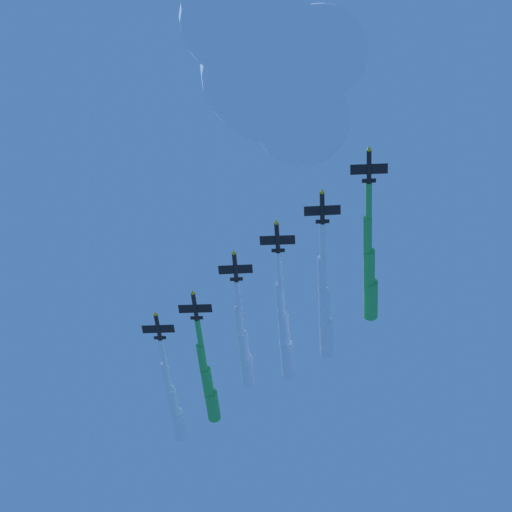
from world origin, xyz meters
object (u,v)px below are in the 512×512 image
at_px(jet_starboard_mid, 208,382).
at_px(jet_lead, 370,268).
at_px(jet_port_outer, 173,401).
at_px(jet_port_inner, 325,307).
at_px(jet_port_mid, 244,345).
at_px(jet_starboard_inner, 285,331).

bearing_deg(jet_starboard_mid, jet_lead, -105.87).
bearing_deg(jet_starboard_mid, jet_port_outer, 68.63).
bearing_deg(jet_lead, jet_port_outer, 72.95).
relative_size(jet_port_inner, jet_port_mid, 1.12).
distance_m(jet_port_inner, jet_starboard_inner, 14.22).
height_order(jet_starboard_mid, jet_port_outer, jet_port_outer).
xyz_separation_m(jet_lead, jet_port_outer, (20.74, 67.63, 0.49)).
xyz_separation_m(jet_starboard_mid, jet_port_outer, (5.52, 14.12, 3.07)).
bearing_deg(jet_port_mid, jet_port_inner, -101.59).
bearing_deg(jet_starboard_mid, jet_port_inner, -104.56).
xyz_separation_m(jet_port_inner, jet_starboard_inner, (4.50, 13.39, 1.65)).
bearing_deg(jet_lead, jet_port_inner, 70.67).
distance_m(jet_port_inner, jet_port_outer, 55.53).
bearing_deg(jet_port_inner, jet_port_outer, 73.58).
distance_m(jet_lead, jet_port_outer, 70.74).
bearing_deg(jet_port_outer, jet_port_mid, -110.73).
bearing_deg(jet_port_outer, jet_port_inner, -106.42).
distance_m(jet_lead, jet_starboard_mid, 55.70).
relative_size(jet_port_inner, jet_starboard_inner, 1.00).
xyz_separation_m(jet_starboard_inner, jet_starboard_mid, (5.66, 25.71, -2.20)).
bearing_deg(jet_port_mid, jet_port_outer, 69.27).
relative_size(jet_starboard_inner, jet_port_outer, 1.07).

